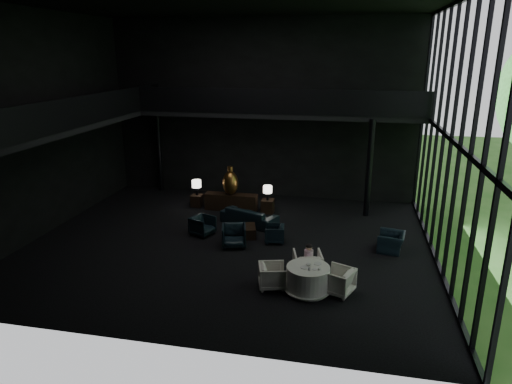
% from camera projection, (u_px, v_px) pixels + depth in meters
% --- Properties ---
extents(floor, '(14.00, 12.00, 0.02)m').
position_uv_depth(floor, '(230.00, 243.00, 16.20)').
color(floor, black).
rests_on(floor, ground).
extents(ceiling, '(14.00, 12.00, 0.02)m').
position_uv_depth(ceiling, '(225.00, 1.00, 13.85)').
color(ceiling, black).
rests_on(ceiling, ground).
extents(wall_back, '(14.00, 0.04, 8.00)m').
position_uv_depth(wall_back, '(262.00, 110.00, 20.64)').
color(wall_back, black).
rests_on(wall_back, ground).
extents(wall_front, '(14.00, 0.04, 8.00)m').
position_uv_depth(wall_front, '(152.00, 179.00, 9.41)').
color(wall_front, black).
rests_on(wall_front, ground).
extents(wall_left, '(0.04, 12.00, 8.00)m').
position_uv_depth(wall_left, '(40.00, 125.00, 16.38)').
color(wall_left, black).
rests_on(wall_left, ground).
extents(curtain_wall, '(0.20, 12.00, 8.00)m').
position_uv_depth(curtain_wall, '(451.00, 139.00, 13.67)').
color(curtain_wall, black).
rests_on(curtain_wall, ground).
extents(mezzanine_left, '(2.00, 12.00, 0.25)m').
position_uv_depth(mezzanine_left, '(65.00, 126.00, 16.19)').
color(mezzanine_left, black).
rests_on(mezzanine_left, wall_left).
extents(mezzanine_back, '(12.00, 2.00, 0.25)m').
position_uv_depth(mezzanine_back, '(281.00, 113.00, 19.51)').
color(mezzanine_back, black).
rests_on(mezzanine_back, wall_back).
extents(railing_left, '(0.06, 12.00, 1.00)m').
position_uv_depth(railing_left, '(88.00, 110.00, 15.82)').
color(railing_left, black).
rests_on(railing_left, mezzanine_left).
extents(railing_back, '(12.00, 0.06, 1.00)m').
position_uv_depth(railing_back, '(277.00, 102.00, 18.40)').
color(railing_back, black).
rests_on(railing_back, mezzanine_back).
extents(column_nw, '(0.24, 0.24, 4.00)m').
position_uv_depth(column_nw, '(159.00, 150.00, 21.92)').
color(column_nw, black).
rests_on(column_nw, floor).
extents(column_ne, '(0.24, 0.24, 4.00)m').
position_uv_depth(column_ne, '(369.00, 169.00, 18.42)').
color(column_ne, black).
rests_on(column_ne, floor).
extents(console, '(2.24, 0.51, 0.71)m').
position_uv_depth(console, '(231.00, 202.00, 19.55)').
color(console, black).
rests_on(console, floor).
extents(bronze_urn, '(0.66, 0.66, 1.22)m').
position_uv_depth(bronze_urn, '(230.00, 183.00, 19.24)').
color(bronze_urn, olive).
rests_on(bronze_urn, console).
extents(side_table_left, '(0.47, 0.47, 0.52)m').
position_uv_depth(side_table_left, '(197.00, 201.00, 20.05)').
color(side_table_left, black).
rests_on(side_table_left, floor).
extents(table_lamp_left, '(0.40, 0.40, 0.66)m').
position_uv_depth(table_lamp_left, '(197.00, 184.00, 19.86)').
color(table_lamp_left, black).
rests_on(table_lamp_left, side_table_left).
extents(side_table_right, '(0.51, 0.51, 0.56)m').
position_uv_depth(side_table_right, '(268.00, 206.00, 19.26)').
color(side_table_right, black).
rests_on(side_table_right, floor).
extents(table_lamp_right, '(0.37, 0.37, 0.62)m').
position_uv_depth(table_lamp_right, '(268.00, 190.00, 19.00)').
color(table_lamp_right, black).
rests_on(table_lamp_right, side_table_right).
extents(sofa, '(2.53, 1.56, 0.95)m').
position_uv_depth(sofa, '(249.00, 213.00, 17.90)').
color(sofa, black).
rests_on(sofa, floor).
extents(lounge_armchair_west, '(0.93, 0.96, 0.77)m').
position_uv_depth(lounge_armchair_west, '(203.00, 225.00, 16.89)').
color(lounge_armchair_west, black).
rests_on(lounge_armchair_west, floor).
extents(lounge_armchair_east, '(0.64, 0.67, 0.62)m').
position_uv_depth(lounge_armchair_east, '(274.00, 234.00, 16.24)').
color(lounge_armchair_east, black).
rests_on(lounge_armchair_east, floor).
extents(lounge_armchair_south, '(1.08, 1.04, 0.92)m').
position_uv_depth(lounge_armchair_south, '(234.00, 234.00, 15.84)').
color(lounge_armchair_south, black).
rests_on(lounge_armchair_south, floor).
extents(window_armchair, '(0.71, 0.97, 0.78)m').
position_uv_depth(window_armchair, '(391.00, 240.00, 15.51)').
color(window_armchair, black).
rests_on(window_armchair, floor).
extents(coffee_table, '(1.07, 1.07, 0.39)m').
position_uv_depth(coffee_table, '(244.00, 231.00, 16.79)').
color(coffee_table, black).
rests_on(coffee_table, floor).
extents(dining_table, '(1.39, 1.39, 0.75)m').
position_uv_depth(dining_table, '(308.00, 280.00, 12.89)').
color(dining_table, white).
rests_on(dining_table, floor).
extents(dining_chair_north, '(1.07, 1.03, 0.93)m').
position_uv_depth(dining_chair_north, '(308.00, 262.00, 13.72)').
color(dining_chair_north, beige).
rests_on(dining_chair_north, floor).
extents(dining_chair_east, '(1.03, 1.06, 0.85)m').
position_uv_depth(dining_chair_east, '(338.00, 279.00, 12.76)').
color(dining_chair_east, silver).
rests_on(dining_chair_east, floor).
extents(dining_chair_west, '(0.86, 0.89, 0.76)m').
position_uv_depth(dining_chair_west, '(272.00, 275.00, 13.08)').
color(dining_chair_west, silver).
rests_on(dining_chair_west, floor).
extents(child, '(0.27, 0.27, 0.58)m').
position_uv_depth(child, '(309.00, 253.00, 13.66)').
color(child, '#F3A9D6').
rests_on(child, dining_chair_north).
extents(plate_a, '(0.23, 0.23, 0.01)m').
position_uv_depth(plate_a, '(305.00, 267.00, 12.71)').
color(plate_a, white).
rests_on(plate_a, dining_table).
extents(plate_b, '(0.26, 0.26, 0.02)m').
position_uv_depth(plate_b, '(318.00, 264.00, 12.94)').
color(plate_b, white).
rests_on(plate_b, dining_table).
extents(saucer, '(0.19, 0.19, 0.01)m').
position_uv_depth(saucer, '(315.00, 269.00, 12.61)').
color(saucer, white).
rests_on(saucer, dining_table).
extents(coffee_cup, '(0.10, 0.10, 0.06)m').
position_uv_depth(coffee_cup, '(319.00, 269.00, 12.56)').
color(coffee_cup, white).
rests_on(coffee_cup, saucer).
extents(cereal_bowl, '(0.15, 0.15, 0.07)m').
position_uv_depth(cereal_bowl, '(309.00, 265.00, 12.82)').
color(cereal_bowl, white).
rests_on(cereal_bowl, dining_table).
extents(cream_pot, '(0.07, 0.07, 0.08)m').
position_uv_depth(cream_pot, '(309.00, 269.00, 12.55)').
color(cream_pot, '#99999E').
rests_on(cream_pot, dining_table).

